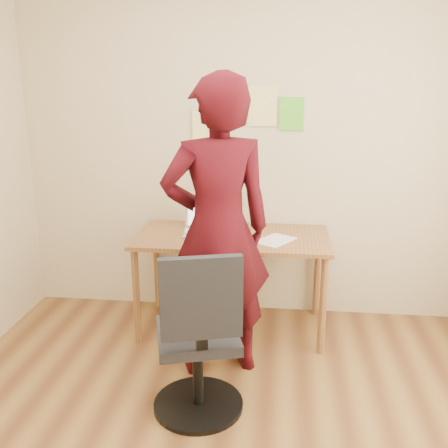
# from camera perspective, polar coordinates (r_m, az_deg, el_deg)

# --- Properties ---
(room) EXTENTS (3.58, 3.58, 2.78)m
(room) POSITION_cam_1_polar(r_m,az_deg,el_deg) (2.14, -0.88, 3.20)
(room) COLOR brown
(room) RESTS_ON ground
(desk) EXTENTS (1.40, 0.70, 0.74)m
(desk) POSITION_cam_1_polar(r_m,az_deg,el_deg) (3.66, 0.94, -2.61)
(desk) COLOR #905C31
(desk) RESTS_ON ground
(laptop) EXTENTS (0.36, 0.32, 0.24)m
(laptop) POSITION_cam_1_polar(r_m,az_deg,el_deg) (3.69, -2.01, -0.19)
(laptop) COLOR #AFAFB7
(laptop) RESTS_ON desk
(paper_sheet) EXTENTS (0.32, 0.35, 0.00)m
(paper_sheet) POSITION_cam_1_polar(r_m,az_deg,el_deg) (3.54, 5.88, -1.85)
(paper_sheet) COLOR white
(paper_sheet) RESTS_ON desk
(phone) EXTENTS (0.11, 0.13, 0.01)m
(phone) POSITION_cam_1_polar(r_m,az_deg,el_deg) (3.42, 2.91, -2.37)
(phone) COLOR black
(phone) RESTS_ON desk
(wall_note_left) EXTENTS (0.21, 0.00, 0.30)m
(wall_note_left) POSITION_cam_1_polar(r_m,az_deg,el_deg) (3.87, -2.07, 10.58)
(wall_note_left) COLOR #EFE58F
(wall_note_left) RESTS_ON room
(wall_note_mid) EXTENTS (0.21, 0.00, 0.30)m
(wall_note_mid) POSITION_cam_1_polar(r_m,az_deg,el_deg) (3.82, 4.44, 13.34)
(wall_note_mid) COLOR #EFE58F
(wall_note_mid) RESTS_ON room
(wall_note_right) EXTENTS (0.18, 0.00, 0.24)m
(wall_note_right) POSITION_cam_1_polar(r_m,az_deg,el_deg) (3.82, 7.72, 12.36)
(wall_note_right) COLOR #5AD12F
(wall_note_right) RESTS_ON room
(office_chair) EXTENTS (0.54, 0.56, 1.00)m
(office_chair) POSITION_cam_1_polar(r_m,az_deg,el_deg) (2.81, -2.90, -13.82)
(office_chair) COLOR black
(office_chair) RESTS_ON ground
(person) EXTENTS (0.80, 0.66, 1.88)m
(person) POSITION_cam_1_polar(r_m,az_deg,el_deg) (3.06, -0.77, -0.74)
(person) COLOR #39070E
(person) RESTS_ON ground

